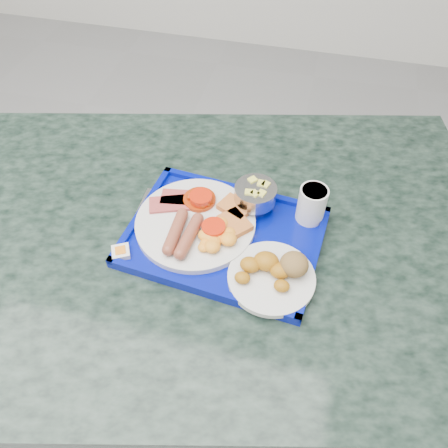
% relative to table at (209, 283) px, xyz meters
% --- Properties ---
extents(table, '(1.49, 1.16, 0.83)m').
position_rel_table_xyz_m(table, '(0.00, 0.00, 0.00)').
color(table, slate).
rests_on(table, floor).
extents(tray, '(0.44, 0.34, 0.02)m').
position_rel_table_xyz_m(tray, '(0.04, -0.01, 0.22)').
color(tray, '#030E8C').
rests_on(tray, table).
extents(main_plate, '(0.27, 0.27, 0.04)m').
position_rel_table_xyz_m(main_plate, '(-0.01, -0.00, 0.24)').
color(main_plate, silver).
rests_on(main_plate, tray).
extents(bread_plate, '(0.18, 0.18, 0.06)m').
position_rel_table_xyz_m(bread_plate, '(0.17, -0.09, 0.24)').
color(bread_plate, silver).
rests_on(bread_plate, tray).
extents(fruit_bowl, '(0.09, 0.09, 0.07)m').
position_rel_table_xyz_m(fruit_bowl, '(0.09, 0.09, 0.27)').
color(fruit_bowl, '#B2B2B4').
rests_on(fruit_bowl, tray).
extents(juice_cup, '(0.06, 0.06, 0.09)m').
position_rel_table_xyz_m(juice_cup, '(0.22, 0.09, 0.27)').
color(juice_cup, white).
rests_on(juice_cup, tray).
extents(spoon, '(0.08, 0.19, 0.01)m').
position_rel_table_xyz_m(spoon, '(-0.12, 0.05, 0.23)').
color(spoon, '#B2B2B4').
rests_on(spoon, tray).
extents(knife, '(0.01, 0.15, 0.00)m').
position_rel_table_xyz_m(knife, '(-0.16, 0.01, 0.23)').
color(knife, '#B2B2B4').
rests_on(knife, tray).
extents(jam_packet, '(0.05, 0.05, 0.01)m').
position_rel_table_xyz_m(jam_packet, '(-0.15, -0.11, 0.23)').
color(jam_packet, white).
rests_on(jam_packet, tray).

